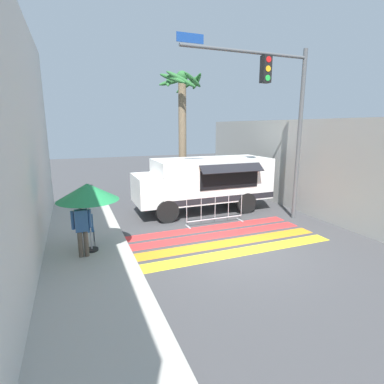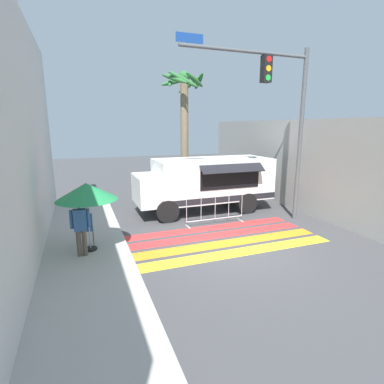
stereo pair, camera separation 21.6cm
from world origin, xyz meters
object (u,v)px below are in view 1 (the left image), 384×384
traffic_signal_pole (280,104)px  patio_umbrella (88,192)px  folding_chair (86,227)px  barricade_front (215,210)px  vendor_person (82,226)px  palm_tree (182,113)px  food_truck (202,181)px

traffic_signal_pole → patio_umbrella: (-6.89, -0.70, -2.59)m
folding_chair → barricade_front: barricade_front is taller
traffic_signal_pole → vendor_person: bearing=-171.8°
patio_umbrella → vendor_person: (-0.23, -0.33, -0.85)m
traffic_signal_pole → barricade_front: (-2.30, 0.54, -3.91)m
patio_umbrella → palm_tree: 8.96m
food_truck → palm_tree: size_ratio=0.91×
vendor_person → palm_tree: palm_tree is taller
traffic_signal_pole → folding_chair: (-6.98, -0.08, -3.79)m
traffic_signal_pole → folding_chair: bearing=-179.3°
food_truck → traffic_signal_pole: size_ratio=0.91×
food_truck → patio_umbrella: 5.73m
food_truck → traffic_signal_pole: bearing=-48.5°
food_truck → barricade_front: bearing=-97.7°
folding_chair → palm_tree: 8.99m
folding_chair → barricade_front: 4.72m
patio_umbrella → folding_chair: size_ratio=2.21×
patio_umbrella → vendor_person: bearing=-124.4°
traffic_signal_pole → patio_umbrella: traffic_signal_pole is taller
patio_umbrella → vendor_person: patio_umbrella is taller
folding_chair → palm_tree: size_ratio=0.14×
folding_chair → palm_tree: bearing=40.6°
food_truck → traffic_signal_pole: 4.40m
patio_umbrella → barricade_front: 4.93m
folding_chair → palm_tree: (5.39, 6.17, 3.69)m
traffic_signal_pole → vendor_person: (-7.12, -1.03, -3.44)m
palm_tree → traffic_signal_pole: bearing=-75.3°
folding_chair → patio_umbrella: bearing=-90.1°
traffic_signal_pole → folding_chair: 7.95m
traffic_signal_pole → folding_chair: size_ratio=7.15×
food_truck → folding_chair: (-4.92, -2.41, -0.68)m
food_truck → patio_umbrella: bearing=-147.9°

